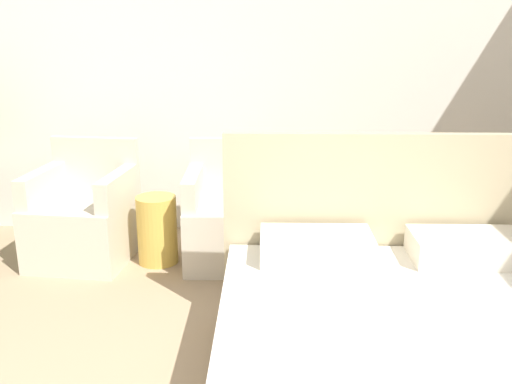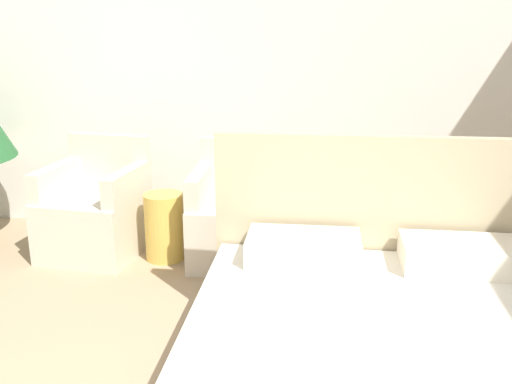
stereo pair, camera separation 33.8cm
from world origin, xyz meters
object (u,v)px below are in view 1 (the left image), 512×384
(armchair_near_window_left, at_px, (84,221))
(bed, at_px, (422,376))
(armchair_near_window_right, at_px, (233,222))
(side_table, at_px, (157,230))

(armchair_near_window_left, bearing_deg, bed, -35.92)
(bed, xyz_separation_m, armchair_near_window_left, (-2.02, 1.86, 0.02))
(armchair_near_window_left, bearing_deg, armchair_near_window_right, 6.74)
(armchair_near_window_right, distance_m, side_table, 0.56)
(side_table, bearing_deg, armchair_near_window_right, 5.57)
(armchair_near_window_right, bearing_deg, bed, -64.90)
(armchair_near_window_left, height_order, side_table, armchair_near_window_left)
(armchair_near_window_right, xyz_separation_m, side_table, (-0.56, -0.05, -0.04))
(armchair_near_window_right, relative_size, side_table, 1.72)
(side_table, bearing_deg, armchair_near_window_left, 174.43)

